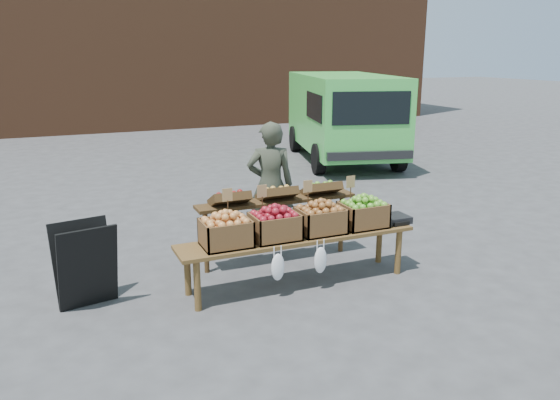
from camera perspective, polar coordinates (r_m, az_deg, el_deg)
name	(u,v)px	position (r m, az deg, el deg)	size (l,w,h in m)	color
ground	(262,289)	(6.07, -1.93, -9.32)	(80.00, 80.00, 0.00)	#444446
delivery_van	(343,118)	(13.06, 6.59, 8.48)	(2.05, 4.48, 2.01)	#46C84E
vendor	(270,185)	(7.12, -1.01, 1.54)	(0.61, 0.40, 1.67)	#373B2E
chalkboard_sign	(85,265)	(5.89, -19.67, -6.37)	(0.58, 0.32, 0.89)	black
back_table	(277,221)	(6.66, -0.31, -2.23)	(2.10, 0.44, 1.04)	#3E2914
display_bench	(298,260)	(6.10, 1.87, -6.27)	(2.70, 0.56, 0.57)	brown
crate_golden_apples	(226,233)	(5.67, -5.67, -3.45)	(0.50, 0.40, 0.28)	gold
crate_russet_pears	(275,226)	(5.85, -0.54, -2.79)	(0.50, 0.40, 0.28)	maroon
crate_red_apples	(320,220)	(6.08, 4.25, -2.14)	(0.50, 0.40, 0.28)	#996530
crate_green_apples	(363,215)	(6.34, 8.67, -1.54)	(0.50, 0.40, 0.28)	#4E951C
weighing_scale	(394,219)	(6.60, 11.78, -1.93)	(0.34, 0.30, 0.08)	black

